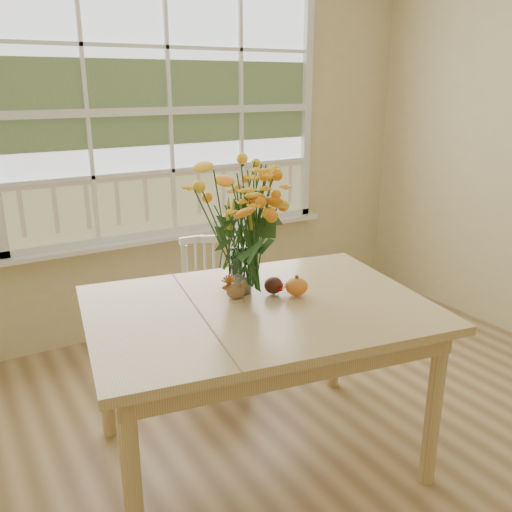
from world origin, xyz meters
TOP-DOWN VIEW (x-y plane):
  - floor at (0.00, 0.00)m, footprint 4.00×4.50m
  - wall_back at (0.00, 2.25)m, footprint 4.00×0.02m
  - window at (0.00, 2.21)m, footprint 2.42×0.12m
  - dining_table at (-0.29, 0.60)m, footprint 1.64×1.30m
  - windsor_chair at (-0.11, 1.38)m, footprint 0.51×0.50m
  - flower_vase at (-0.28, 0.76)m, footprint 0.45×0.45m
  - pumpkin at (-0.08, 0.59)m, footprint 0.10×0.10m
  - turkey_figurine at (-0.35, 0.69)m, footprint 0.10×0.09m
  - dark_gourd at (-0.16, 0.67)m, footprint 0.13×0.09m

SIDE VIEW (x-z plane):
  - floor at x=0.00m, z-range -0.01..0.00m
  - windsor_chair at x=-0.11m, z-range 0.06..0.91m
  - dining_table at x=-0.29m, z-range 0.30..1.10m
  - dark_gourd at x=-0.16m, z-range 0.79..0.87m
  - pumpkin at x=-0.08m, z-range 0.79..0.88m
  - turkey_figurine at x=-0.35m, z-range 0.78..0.90m
  - flower_vase at x=-0.28m, z-range 0.85..1.38m
  - wall_back at x=0.00m, z-range 0.00..2.70m
  - window at x=0.00m, z-range 0.66..2.40m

